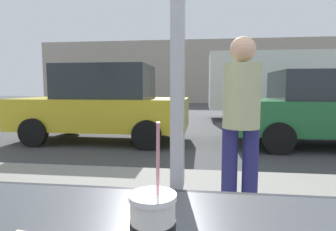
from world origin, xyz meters
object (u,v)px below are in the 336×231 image
box_truck (289,83)px  pedestrian (241,117)px  parked_car_yellow (104,104)px  parked_car_green (332,108)px  soda_cup_right (153,230)px

box_truck → pedestrian: 9.84m
parked_car_yellow → box_truck: size_ratio=0.64×
parked_car_yellow → pedestrian: size_ratio=2.55×
parked_car_yellow → parked_car_green: bearing=-0.0°
soda_cup_right → parked_car_green: size_ratio=0.07×
soda_cup_right → parked_car_yellow: 6.47m
soda_cup_right → parked_car_yellow: (-2.32, 6.04, -0.10)m
parked_car_green → box_truck: size_ratio=0.69×
soda_cup_right → box_truck: box_truck is taller
parked_car_yellow → box_truck: box_truck is taller
soda_cup_right → box_truck: (3.54, 11.25, 0.47)m
soda_cup_right → box_truck: size_ratio=0.05×
soda_cup_right → parked_car_green: (2.96, 6.04, -0.16)m
soda_cup_right → pedestrian: (0.44, 1.93, 0.04)m
parked_car_yellow → pedestrian: bearing=-56.2°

